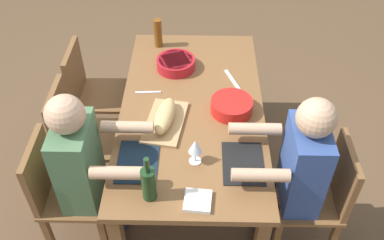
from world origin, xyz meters
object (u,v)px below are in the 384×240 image
at_px(dining_table, 192,117).
at_px(serving_bowl_fruit, 176,63).
at_px(chair_near_right, 62,189).
at_px(beer_bottle, 158,33).
at_px(wine_glass, 195,147).
at_px(serving_bowl_salad, 232,105).
at_px(chair_near_left, 92,91).
at_px(bread_loaf, 165,116).
at_px(diner_far_right, 295,169).
at_px(napkin_stack, 198,201).
at_px(diner_near_right, 86,166).
at_px(wine_bottle, 149,183).
at_px(chair_near_center, 78,134).
at_px(cutting_board, 165,122).
at_px(chair_far_right, 320,193).

xyz_separation_m(dining_table, serving_bowl_fruit, (-0.42, -0.12, 0.13)).
xyz_separation_m(chair_near_right, beer_bottle, (-1.17, 0.51, 0.37)).
xyz_separation_m(chair_near_right, wine_glass, (-0.01, 0.80, 0.37)).
height_order(serving_bowl_fruit, wine_glass, wine_glass).
bearing_deg(wine_glass, serving_bowl_salad, 152.57).
xyz_separation_m(chair_near_left, bread_loaf, (0.62, 0.62, 0.32)).
distance_m(diner_far_right, bread_loaf, 0.82).
bearing_deg(serving_bowl_fruit, napkin_stack, 8.20).
height_order(diner_near_right, beer_bottle, diner_near_right).
bearing_deg(napkin_stack, chair_near_left, -145.81).
distance_m(chair_near_left, serving_bowl_salad, 1.18).
bearing_deg(wine_bottle, wine_glass, 136.97).
relative_size(chair_near_center, napkin_stack, 6.07).
bearing_deg(napkin_stack, serving_bowl_salad, 163.86).
height_order(chair_near_center, serving_bowl_salad, chair_near_center).
distance_m(dining_table, diner_far_right, 0.76).
xyz_separation_m(dining_table, napkin_stack, (0.74, 0.04, 0.10)).
bearing_deg(chair_near_center, beer_bottle, 144.16).
bearing_deg(napkin_stack, chair_near_center, -131.99).
distance_m(beer_bottle, napkin_stack, 1.48).
distance_m(serving_bowl_fruit, beer_bottle, 0.33).
xyz_separation_m(bread_loaf, beer_bottle, (-0.86, -0.11, 0.04)).
bearing_deg(chair_near_left, diner_far_right, 55.55).
bearing_deg(chair_near_left, beer_bottle, 114.82).
relative_size(chair_near_left, bread_loaf, 2.66).
bearing_deg(dining_table, beer_bottle, -159.25).
bearing_deg(beer_bottle, chair_near_left, -65.18).
relative_size(diner_far_right, serving_bowl_salad, 4.56).
bearing_deg(dining_table, diner_far_right, 51.62).
bearing_deg(chair_near_right, chair_near_center, 180.00).
height_order(serving_bowl_fruit, napkin_stack, serving_bowl_fruit).
xyz_separation_m(chair_near_center, wine_bottle, (0.71, 0.57, 0.37)).
xyz_separation_m(chair_near_center, chair_near_right, (0.47, 0.00, 0.00)).
relative_size(beer_bottle, napkin_stack, 1.57).
height_order(cutting_board, wine_bottle, wine_bottle).
bearing_deg(serving_bowl_fruit, dining_table, 16.26).
height_order(chair_near_left, bread_loaf, same).
bearing_deg(beer_bottle, diner_far_right, 36.21).
distance_m(chair_far_right, beer_bottle, 1.61).
bearing_deg(chair_far_right, wine_glass, -90.86).
relative_size(diner_near_right, diner_far_right, 1.00).
relative_size(wine_bottle, wine_glass, 1.75).
height_order(chair_near_right, serving_bowl_fruit, chair_near_right).
bearing_deg(diner_far_right, chair_near_center, -108.93).
distance_m(cutting_board, beer_bottle, 0.87).
bearing_deg(diner_far_right, chair_far_right, 90.00).
xyz_separation_m(chair_near_center, wine_glass, (0.46, 0.80, 0.37)).
bearing_deg(cutting_board, serving_bowl_salad, 106.66).
bearing_deg(chair_near_center, napkin_stack, 48.01).
xyz_separation_m(dining_table, wine_bottle, (0.71, -0.20, 0.20)).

